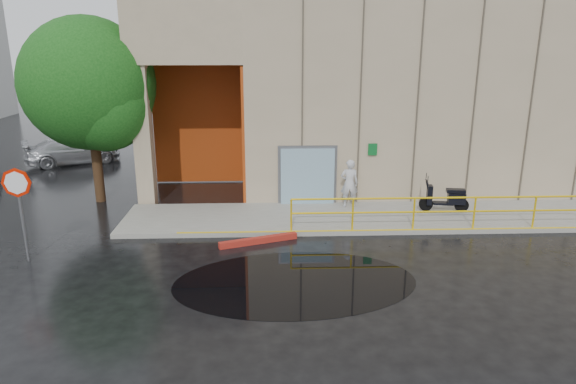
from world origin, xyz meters
The scene contains 11 objects.
ground centered at (0.00, 0.00, 0.00)m, with size 120.00×120.00×0.00m, color black.
sidewalk centered at (4.00, 4.50, 0.07)m, with size 20.00×3.00×0.15m, color gray.
building centered at (5.10, 10.98, 4.21)m, with size 20.00×10.17×8.00m.
guardrail centered at (4.25, 3.15, 0.68)m, with size 9.56×0.06×1.03m.
person centered at (1.63, 5.44, 1.00)m, with size 0.62×0.41×1.71m, color #BABABF.
scooter centered at (4.83, 4.81, 0.89)m, with size 1.70×0.79×1.29m.
stop_sign centered at (-7.76, 1.44, 1.90)m, with size 0.79×0.11×2.62m.
red_curb centered at (-1.50, 2.50, 0.09)m, with size 2.40×0.18×0.18m, color maroon.
puddle centered at (-0.54, -0.11, 0.00)m, with size 6.07×3.74×0.01m, color black.
car_c centered at (-10.73, 13.20, 0.64)m, with size 1.78×4.38×1.27m, color #ACAEB3.
tree_near centered at (-7.35, 6.87, 4.14)m, with size 4.67×4.67×6.66m.
Camera 1 is at (-1.16, -11.71, 5.76)m, focal length 32.00 mm.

